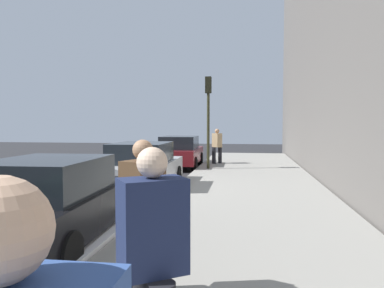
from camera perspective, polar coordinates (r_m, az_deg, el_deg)
name	(u,v)px	position (r m, az deg, el deg)	size (l,w,h in m)	color
ground_plane	(142,191)	(11.66, -7.68, -7.25)	(56.00, 56.00, 0.00)	#28282B
sidewalk	(250,192)	(11.19, 8.89, -7.31)	(28.00, 4.60, 0.15)	gray
lane_stripe_centre	(46,189)	(12.92, -21.52, -6.41)	(28.00, 0.14, 0.01)	gold
snow_bank_curb	(118,224)	(7.66, -11.27, -11.93)	(5.89, 0.56, 0.22)	white
parked_car_black	(52,202)	(6.83, -20.74, -8.35)	(4.23, 2.02, 1.51)	black
parked_car_silver	(143,167)	(11.68, -7.60, -3.48)	(4.24, 1.94, 1.51)	black
parked_car_maroon	(180,152)	(17.74, -1.85, -1.21)	(4.29, 1.99, 1.51)	black
pedestrian_navy_coat	(153,258)	(2.89, -6.07, -17.06)	(0.52, 0.56, 1.77)	black
pedestrian_brown_coat	(143,213)	(4.25, -7.51, -10.49)	(0.55, 0.56, 1.77)	black
pedestrian_tan_coat	(217,145)	(18.29, 3.87, -0.14)	(0.54, 0.52, 1.71)	black
traffic_light_pole	(208,106)	(16.10, 2.53, 5.83)	(0.35, 0.26, 3.97)	#2D2D19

